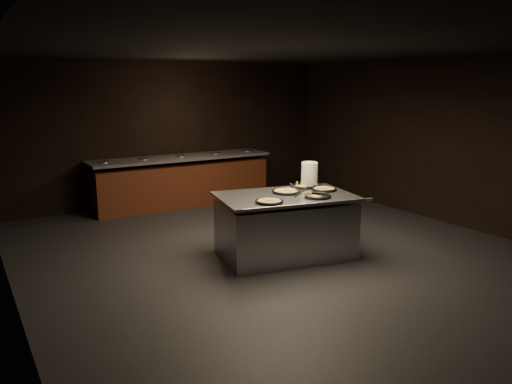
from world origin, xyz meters
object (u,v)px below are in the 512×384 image
(pan_cheese_whole, at_px, (287,191))
(serving_counter, at_px, (285,227))
(plate_stack, at_px, (309,174))
(pan_veggie_whole, at_px, (269,201))

(pan_cheese_whole, bearing_deg, serving_counter, -130.95)
(plate_stack, bearing_deg, pan_cheese_whole, -159.36)
(plate_stack, distance_m, pan_veggie_whole, 1.29)
(pan_veggie_whole, bearing_deg, plate_stack, 28.59)
(plate_stack, height_order, pan_cheese_whole, plate_stack)
(serving_counter, height_order, pan_veggie_whole, pan_veggie_whole)
(plate_stack, bearing_deg, pan_veggie_whole, -151.41)
(plate_stack, distance_m, pan_cheese_whole, 0.63)
(plate_stack, xyz_separation_m, pan_cheese_whole, (-0.57, -0.21, -0.16))
(serving_counter, xyz_separation_m, pan_veggie_whole, (-0.45, -0.28, 0.49))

